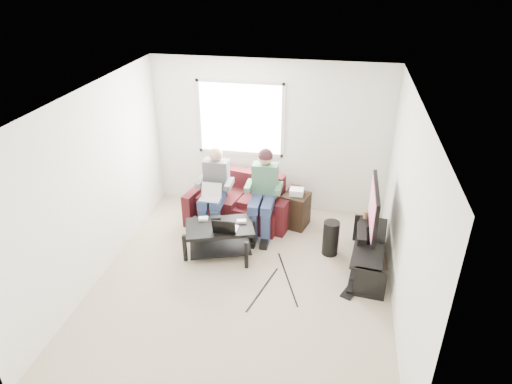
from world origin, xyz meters
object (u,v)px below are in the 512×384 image
tv_stand (368,256)px  subwoofer (331,238)px  sofa (243,204)px  coffee_table (220,233)px  end_table (296,209)px  tv (374,209)px

tv_stand → subwoofer: bearing=154.8°
sofa → coffee_table: (-0.12, -1.06, 0.06)m
end_table → coffee_table: bearing=-135.1°
sofa → end_table: 0.90m
sofa → coffee_table: sofa is taller
coffee_table → tv: bearing=4.1°
coffee_table → end_table: 1.45m
sofa → tv: tv is taller
tv_stand → end_table: (-1.15, 0.96, 0.10)m
coffee_table → end_table: size_ratio=1.65×
sofa → tv: (2.05, -0.90, 0.62)m
tv_stand → coffee_table: bearing=-178.5°
coffee_table → sofa: bearing=83.5°
tv → tv_stand: bearing=-88.5°
sofa → subwoofer: 1.68m
subwoofer → end_table: (-0.60, 0.71, 0.03)m
tv_stand → end_table: 1.50m
tv_stand → end_table: bearing=140.1°
sofa → coffee_table: bearing=-96.5°
sofa → subwoofer: (1.51, -0.74, -0.03)m
sofa → tv_stand: bearing=-25.9°
end_table → subwoofer: bearing=-49.4°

